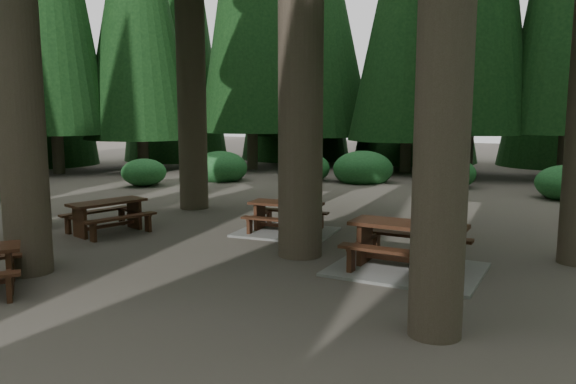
% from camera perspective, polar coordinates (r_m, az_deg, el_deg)
% --- Properties ---
extents(ground, '(80.00, 80.00, 0.00)m').
position_cam_1_polar(ground, '(11.09, -2.96, -6.15)').
color(ground, '#4A433C').
rests_on(ground, ground).
extents(picnic_table_a, '(2.52, 2.09, 0.85)m').
position_cam_1_polar(picnic_table_a, '(9.99, 12.02, -6.19)').
color(picnic_table_a, gray).
rests_on(picnic_table_a, ground).
extents(picnic_table_b, '(1.76, 1.99, 0.73)m').
position_cam_1_polar(picnic_table_b, '(13.35, -17.84, -1.92)').
color(picnic_table_b, '#361B10').
rests_on(picnic_table_b, ground).
extents(picnic_table_c, '(2.26, 1.94, 0.71)m').
position_cam_1_polar(picnic_table_c, '(12.72, -0.20, -3.17)').
color(picnic_table_c, gray).
rests_on(picnic_table_c, ground).
extents(shrub_ring, '(23.86, 24.64, 1.49)m').
position_cam_1_polar(shrub_ring, '(11.32, 2.04, -3.76)').
color(shrub_ring, '#1E5A29').
rests_on(shrub_ring, ground).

